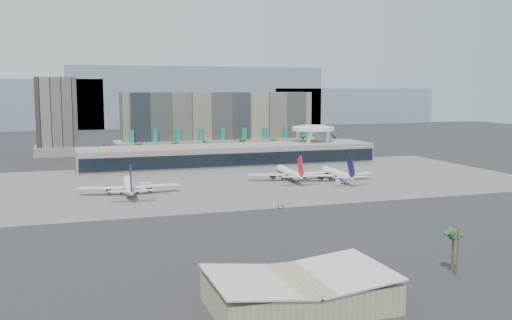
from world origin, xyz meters
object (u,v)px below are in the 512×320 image
object	(u,v)px
service_vehicle_a	(145,185)
utility_pole	(458,247)
airliner_centre	(289,173)
taxiway_sign	(281,207)
airliner_right	(337,174)
service_vehicle_b	(340,182)
airliner_left	(129,186)

from	to	relation	value
service_vehicle_a	utility_pole	bearing A→B (deg)	-87.87
airliner_centre	taxiway_sign	xyz separation A→B (m)	(-27.26, -60.32, -3.12)
airliner_right	service_vehicle_b	world-z (taller)	airliner_right
utility_pole	service_vehicle_b	xyz separation A→B (m)	(34.26, 129.84, -6.26)
utility_pole	airliner_centre	distance (m)	146.91
service_vehicle_b	taxiway_sign	distance (m)	63.99
utility_pole	airliner_left	bearing A→B (deg)	115.42
airliner_centre	service_vehicle_b	distance (m)	25.25
airliner_right	service_vehicle_a	world-z (taller)	airliner_right
airliner_left	airliner_centre	size ratio (longest dim) A/B	1.05
airliner_centre	taxiway_sign	size ratio (longest dim) A/B	18.37
airliner_left	airliner_centre	bearing A→B (deg)	13.68
airliner_right	airliner_left	bearing A→B (deg)	-173.36
utility_pole	service_vehicle_a	distance (m)	156.02
airliner_right	taxiway_sign	distance (m)	70.42
utility_pole	airliner_centre	bearing A→B (deg)	84.09
airliner_left	airliner_right	distance (m)	99.00
airliner_centre	airliner_right	world-z (taller)	airliner_centre
airliner_centre	service_vehicle_b	world-z (taller)	airliner_centre
airliner_right	utility_pole	bearing A→B (deg)	-100.99
airliner_left	airliner_right	size ratio (longest dim) A/B	1.09
airliner_centre	service_vehicle_b	size ratio (longest dim) A/B	12.15
service_vehicle_b	service_vehicle_a	bearing A→B (deg)	165.67
airliner_left	service_vehicle_b	world-z (taller)	airliner_left
service_vehicle_a	airliner_centre	bearing A→B (deg)	-18.32
airliner_left	taxiway_sign	bearing A→B (deg)	-38.98
airliner_centre	airliner_left	bearing A→B (deg)	-165.34
service_vehicle_b	taxiway_sign	xyz separation A→B (m)	(-46.40, -44.07, -0.37)
airliner_left	taxiway_sign	size ratio (longest dim) A/B	19.21
service_vehicle_a	taxiway_sign	bearing A→B (deg)	-73.25
service_vehicle_a	airliner_right	bearing A→B (deg)	-24.07
airliner_left	airliner_centre	distance (m)	79.13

